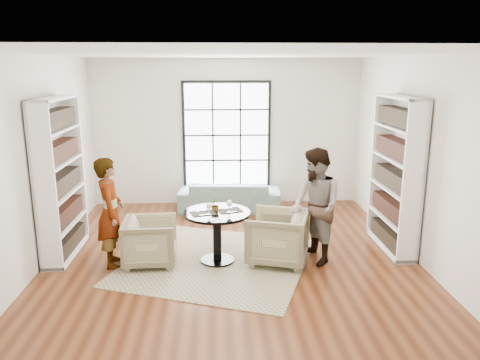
{
  "coord_description": "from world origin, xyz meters",
  "views": [
    {
      "loc": [
        -0.22,
        -6.64,
        2.83
      ],
      "look_at": [
        0.14,
        0.4,
        1.11
      ],
      "focal_mm": 35.0,
      "sensor_mm": 36.0,
      "label": 1
    }
  ],
  "objects": [
    {
      "name": "wine_glass_right",
      "position": [
        -0.04,
        -0.2,
        0.91
      ],
      "size": [
        0.09,
        0.09,
        0.19
      ],
      "color": "silver",
      "rests_on": "pedestal_table"
    },
    {
      "name": "cutlery_right",
      "position": [
        -0.03,
        -0.1,
        0.79
      ],
      "size": [
        0.2,
        0.25,
        0.01
      ],
      "primitive_type": null,
      "rotation": [
        0.0,
        0.0,
        0.31
      ],
      "color": "silver",
      "rests_on": "placemat_right"
    },
    {
      "name": "cutlery_left",
      "position": [
        -0.42,
        -0.21,
        0.79
      ],
      "size": [
        0.2,
        0.25,
        0.01
      ],
      "primitive_type": null,
      "rotation": [
        0.0,
        0.0,
        0.31
      ],
      "color": "silver",
      "rests_on": "placemat_left"
    },
    {
      "name": "room_shell",
      "position": [
        0.0,
        0.54,
        1.26
      ],
      "size": [
        6.0,
        6.01,
        6.0
      ],
      "color": "silver",
      "rests_on": "ground"
    },
    {
      "name": "armchair_right",
      "position": [
        0.66,
        -0.2,
        0.39
      ],
      "size": [
        1.05,
        1.04,
        0.77
      ],
      "primitive_type": "imported",
      "rotation": [
        0.0,
        0.0,
        -1.87
      ],
      "color": "tan",
      "rests_on": "ground"
    },
    {
      "name": "placemat_left",
      "position": [
        -0.42,
        -0.21,
        0.78
      ],
      "size": [
        0.4,
        0.35,
        0.01
      ],
      "primitive_type": "cube",
      "rotation": [
        0.0,
        0.0,
        0.31
      ],
      "color": "#272622",
      "rests_on": "pedestal_table"
    },
    {
      "name": "armchair_left",
      "position": [
        -1.2,
        -0.17,
        0.35
      ],
      "size": [
        0.79,
        0.77,
        0.69
      ],
      "primitive_type": "imported",
      "rotation": [
        0.0,
        0.0,
        1.61
      ],
      "color": "#C7BA8E",
      "rests_on": "ground"
    },
    {
      "name": "ground",
      "position": [
        0.0,
        0.0,
        0.0
      ],
      "size": [
        6.0,
        6.0,
        0.0
      ],
      "primitive_type": "plane",
      "color": "brown"
    },
    {
      "name": "wine_glass_left",
      "position": [
        -0.33,
        -0.28,
        0.9
      ],
      "size": [
        0.08,
        0.08,
        0.18
      ],
      "color": "silver",
      "rests_on": "pedestal_table"
    },
    {
      "name": "rug",
      "position": [
        -0.23,
        -0.15,
        0.01
      ],
      "size": [
        3.28,
        3.28,
        0.01
      ],
      "primitive_type": "cube",
      "rotation": [
        0.0,
        0.0,
        -0.35
      ],
      "color": "tan",
      "rests_on": "ground"
    },
    {
      "name": "sofa",
      "position": [
        0.04,
        2.45,
        0.29
      ],
      "size": [
        2.07,
        0.92,
        0.59
      ],
      "primitive_type": "imported",
      "rotation": [
        0.0,
        0.0,
        3.07
      ],
      "color": "slate",
      "rests_on": "ground"
    },
    {
      "name": "pedestal_table",
      "position": [
        -0.22,
        -0.15,
        0.56
      ],
      "size": [
        0.97,
        0.97,
        0.78
      ],
      "rotation": [
        0.0,
        0.0,
        0.31
      ],
      "color": "black",
      "rests_on": "ground"
    },
    {
      "name": "person_left",
      "position": [
        -1.75,
        -0.17,
        0.8
      ],
      "size": [
        0.48,
        0.64,
        1.6
      ],
      "primitive_type": "imported",
      "rotation": [
        0.0,
        0.0,
        1.76
      ],
      "color": "gray",
      "rests_on": "ground"
    },
    {
      "name": "placemat_right",
      "position": [
        -0.03,
        -0.1,
        0.78
      ],
      "size": [
        0.4,
        0.35,
        0.01
      ],
      "primitive_type": "cube",
      "rotation": [
        0.0,
        0.0,
        0.31
      ],
      "color": "#272622",
      "rests_on": "pedestal_table"
    },
    {
      "name": "person_right",
      "position": [
        1.21,
        -0.2,
        0.85
      ],
      "size": [
        0.85,
        0.98,
        1.7
      ],
      "primitive_type": "imported",
      "rotation": [
        0.0,
        0.0,
        -1.28
      ],
      "color": "gray",
      "rests_on": "ground"
    },
    {
      "name": "flower_centerpiece",
      "position": [
        -0.24,
        -0.11,
        0.87
      ],
      "size": [
        0.21,
        0.19,
        0.19
      ],
      "primitive_type": "imported",
      "rotation": [
        0.0,
        0.0,
        0.29
      ],
      "color": "gray",
      "rests_on": "pedestal_table"
    }
  ]
}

